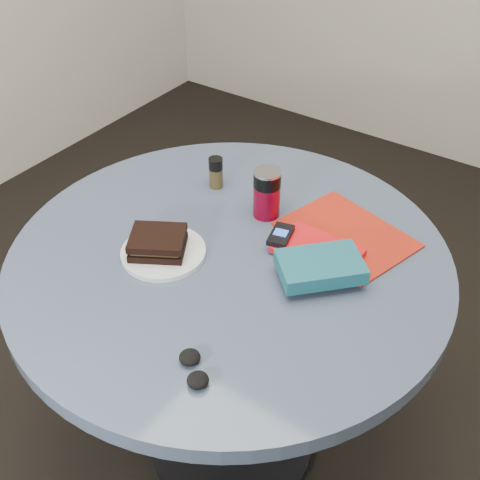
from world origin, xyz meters
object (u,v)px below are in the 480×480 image
Objects in this scene: pepper_grinder at (216,172)px; mp3_player at (281,235)px; magazine at (346,235)px; novel at (320,267)px; plate at (163,252)px; table at (230,304)px; soda_can at (267,193)px; red_book at (318,251)px; sandwich at (158,243)px; headphones at (194,369)px.

mp3_player is at bearing -22.76° from pepper_grinder.
magazine is 0.18m from novel.
plate is 1.09× the size of novel.
table is 8.06× the size of soda_can.
pepper_grinder is 0.29× the size of magazine.
soda_can is 0.68× the size of red_book.
novel is at bearing -22.89° from pepper_grinder.
sandwich is 0.54× the size of magazine.
headphones is at bearing -91.96° from red_book.
mp3_player is at bearing 41.87° from sandwich.
pepper_grinder reaches higher than table.
pepper_grinder is 0.29m from mp3_player.
pepper_grinder is at bearing 170.03° from soda_can.
soda_can is 0.71× the size of novel.
plate is at bearing -144.59° from red_book.
sandwich is at bearing -120.31° from magazine.
soda_can reaches higher than novel.
magazine is at bearing 43.84° from plate.
soda_can is 0.26m from novel.
sandwich is 0.29m from soda_can.
pepper_grinder is at bearing 165.97° from red_book.
table is 5.70× the size of novel.
soda_can is 0.18m from pepper_grinder.
mp3_player reaches higher than table.
magazine is at bearing 0.71° from pepper_grinder.
sandwich is 0.36m from red_book.
sandwich is at bearing -151.93° from plate.
red_book is at bearing 33.85° from sandwich.
table is 0.25m from sandwich.
sandwich is 0.30m from pepper_grinder.
novel is 0.14m from mp3_player.
headphones is at bearing -40.68° from plate.
pepper_grinder is 0.37m from red_book.
sandwich is (-0.13, -0.09, 0.20)m from table.
magazine is at bearing 85.01° from headphones.
soda_can is at bearing 67.47° from plate.
headphones is at bearing -57.55° from pepper_grinder.
magazine is 0.52m from headphones.
mp3_player is at bearing -117.53° from magazine.
sandwich is 1.78× the size of mp3_player.
red_book is (0.35, -0.10, -0.03)m from pepper_grinder.
sandwich is at bearing 154.93° from novel.
plate is at bearing -143.04° from table.
mp3_player is (0.08, 0.09, 0.19)m from table.
soda_can is at bearing 107.62° from headphones.
magazine is at bearing 43.46° from sandwich.
table is at bearing 36.96° from plate.
pepper_grinder is 0.48× the size of novel.
headphones is (-0.07, -0.35, -0.03)m from novel.
headphones is at bearing -146.77° from novel.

